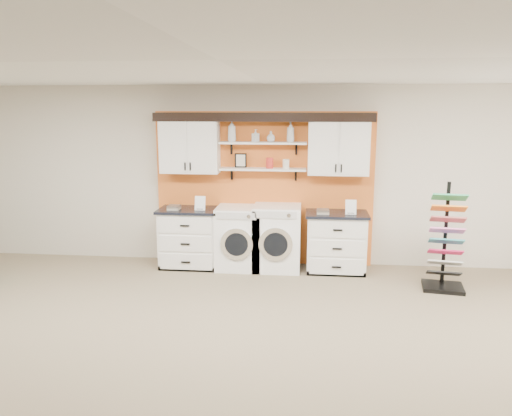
# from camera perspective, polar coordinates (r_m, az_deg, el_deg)

# --- Properties ---
(floor) EXTENTS (10.00, 10.00, 0.00)m
(floor) POSITION_cam_1_polar(r_m,az_deg,el_deg) (4.54, -3.80, -21.37)
(floor) COLOR #817356
(floor) RESTS_ON ground
(ceiling) EXTENTS (10.00, 10.00, 0.00)m
(ceiling) POSITION_cam_1_polar(r_m,az_deg,el_deg) (3.83, -4.37, 16.52)
(ceiling) COLOR white
(ceiling) RESTS_ON wall_back
(wall_back) EXTENTS (10.00, 0.00, 10.00)m
(wall_back) POSITION_cam_1_polar(r_m,az_deg,el_deg) (7.86, 0.94, 3.70)
(wall_back) COLOR beige
(wall_back) RESTS_ON floor
(accent_panel) EXTENTS (3.40, 0.07, 2.40)m
(accent_panel) POSITION_cam_1_polar(r_m,az_deg,el_deg) (7.85, 0.91, 2.22)
(accent_panel) COLOR orange
(accent_panel) RESTS_ON wall_back
(upper_cabinet_left) EXTENTS (0.90, 0.35, 0.84)m
(upper_cabinet_left) POSITION_cam_1_polar(r_m,az_deg,el_deg) (7.78, -7.56, 7.08)
(upper_cabinet_left) COLOR white
(upper_cabinet_left) RESTS_ON wall_back
(upper_cabinet_right) EXTENTS (0.90, 0.35, 0.84)m
(upper_cabinet_right) POSITION_cam_1_polar(r_m,az_deg,el_deg) (7.59, 9.41, 6.92)
(upper_cabinet_right) COLOR white
(upper_cabinet_right) RESTS_ON wall_back
(shelf_lower) EXTENTS (1.32, 0.28, 0.03)m
(shelf_lower) POSITION_cam_1_polar(r_m,az_deg,el_deg) (7.64, 0.81, 4.46)
(shelf_lower) COLOR white
(shelf_lower) RESTS_ON wall_back
(shelf_upper) EXTENTS (1.32, 0.28, 0.03)m
(shelf_upper) POSITION_cam_1_polar(r_m,az_deg,el_deg) (7.61, 0.82, 7.45)
(shelf_upper) COLOR white
(shelf_upper) RESTS_ON wall_back
(crown_molding) EXTENTS (3.30, 0.41, 0.13)m
(crown_molding) POSITION_cam_1_polar(r_m,az_deg,el_deg) (7.60, 0.84, 10.45)
(crown_molding) COLOR black
(crown_molding) RESTS_ON wall_back
(picture_frame) EXTENTS (0.18, 0.02, 0.22)m
(picture_frame) POSITION_cam_1_polar(r_m,az_deg,el_deg) (7.72, -1.76, 5.46)
(picture_frame) COLOR black
(picture_frame) RESTS_ON shelf_lower
(canister_red) EXTENTS (0.11, 0.11, 0.16)m
(canister_red) POSITION_cam_1_polar(r_m,az_deg,el_deg) (7.63, 1.56, 5.16)
(canister_red) COLOR red
(canister_red) RESTS_ON shelf_lower
(canister_cream) EXTENTS (0.10, 0.10, 0.14)m
(canister_cream) POSITION_cam_1_polar(r_m,az_deg,el_deg) (7.61, 3.45, 5.06)
(canister_cream) COLOR silver
(canister_cream) RESTS_ON shelf_lower
(base_cabinet_left) EXTENTS (0.94, 0.66, 0.92)m
(base_cabinet_left) POSITION_cam_1_polar(r_m,az_deg,el_deg) (7.87, -7.55, -3.36)
(base_cabinet_left) COLOR white
(base_cabinet_left) RESTS_ON floor
(base_cabinet_right) EXTENTS (0.93, 0.66, 0.91)m
(base_cabinet_right) POSITION_cam_1_polar(r_m,az_deg,el_deg) (7.68, 9.13, -3.84)
(base_cabinet_right) COLOR white
(base_cabinet_right) RESTS_ON floor
(washer) EXTENTS (0.69, 0.71, 0.96)m
(washer) POSITION_cam_1_polar(r_m,az_deg,el_deg) (7.72, -1.89, -3.39)
(washer) COLOR white
(washer) RESTS_ON floor
(dryer) EXTENTS (0.71, 0.71, 1.00)m
(dryer) POSITION_cam_1_polar(r_m,az_deg,el_deg) (7.66, 2.42, -3.39)
(dryer) COLOR white
(dryer) RESTS_ON floor
(sample_rack) EXTENTS (0.60, 0.52, 1.47)m
(sample_rack) POSITION_cam_1_polar(r_m,az_deg,el_deg) (7.30, 20.79, -5.00)
(sample_rack) COLOR black
(sample_rack) RESTS_ON floor
(soap_bottle_a) EXTENTS (0.17, 0.17, 0.33)m
(soap_bottle_a) POSITION_cam_1_polar(r_m,az_deg,el_deg) (7.65, -2.77, 8.81)
(soap_bottle_a) COLOR silver
(soap_bottle_a) RESTS_ON shelf_upper
(soap_bottle_b) EXTENTS (0.12, 0.12, 0.19)m
(soap_bottle_b) POSITION_cam_1_polar(r_m,az_deg,el_deg) (7.61, -0.05, 8.28)
(soap_bottle_b) COLOR silver
(soap_bottle_b) RESTS_ON shelf_upper
(soap_bottle_c) EXTENTS (0.17, 0.17, 0.16)m
(soap_bottle_c) POSITION_cam_1_polar(r_m,az_deg,el_deg) (7.59, 1.71, 8.17)
(soap_bottle_c) COLOR silver
(soap_bottle_c) RESTS_ON shelf_upper
(soap_bottle_d) EXTENTS (0.14, 0.14, 0.30)m
(soap_bottle_d) POSITION_cam_1_polar(r_m,az_deg,el_deg) (7.57, 3.97, 8.66)
(soap_bottle_d) COLOR silver
(soap_bottle_d) RESTS_ON shelf_upper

